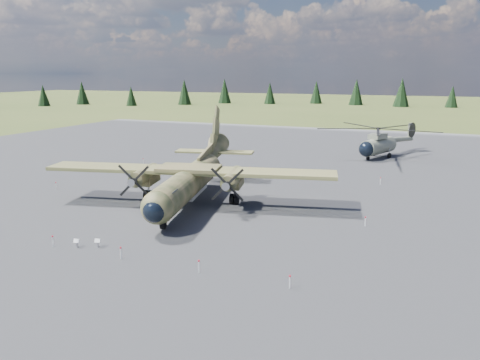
% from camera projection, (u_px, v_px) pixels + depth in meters
% --- Properties ---
extents(ground, '(500.00, 500.00, 0.00)m').
position_uv_depth(ground, '(190.00, 206.00, 44.97)').
color(ground, '#4E5425').
rests_on(ground, ground).
extents(apron, '(120.00, 120.00, 0.04)m').
position_uv_depth(apron, '(231.00, 183.00, 53.98)').
color(apron, slate).
rests_on(apron, ground).
extents(transport_plane, '(28.01, 25.11, 9.27)m').
position_uv_depth(transport_plane, '(192.00, 175.00, 46.00)').
color(transport_plane, '#373F22').
rests_on(transport_plane, ground).
extents(helicopter_near, '(23.52, 23.52, 4.61)m').
position_uv_depth(helicopter_near, '(379.00, 136.00, 69.69)').
color(helicopter_near, gray).
rests_on(helicopter_near, ground).
extents(info_placard_left, '(0.44, 0.24, 0.66)m').
position_uv_depth(info_placard_left, '(76.00, 242.00, 34.05)').
color(info_placard_left, gray).
rests_on(info_placard_left, ground).
extents(info_placard_right, '(0.45, 0.26, 0.66)m').
position_uv_depth(info_placard_right, '(98.00, 242.00, 34.08)').
color(info_placard_right, gray).
rests_on(info_placard_right, ground).
extents(barrier_fence, '(33.12, 29.62, 0.85)m').
position_uv_depth(barrier_fence, '(185.00, 200.00, 44.96)').
color(barrier_fence, silver).
rests_on(barrier_fence, ground).
extents(treeline, '(324.36, 327.22, 10.94)m').
position_uv_depth(treeline, '(194.00, 150.00, 47.11)').
color(treeline, black).
rests_on(treeline, ground).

